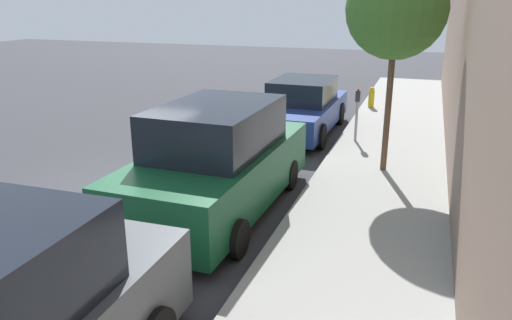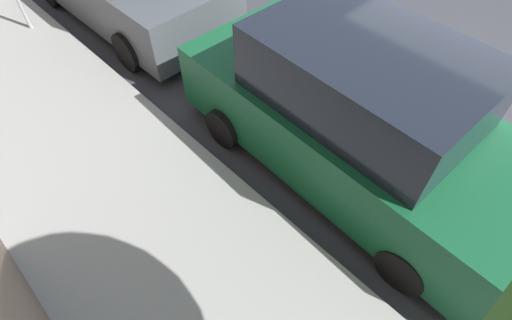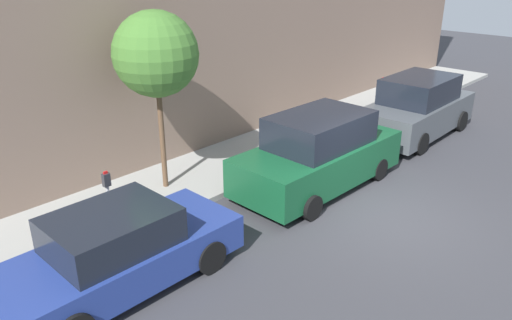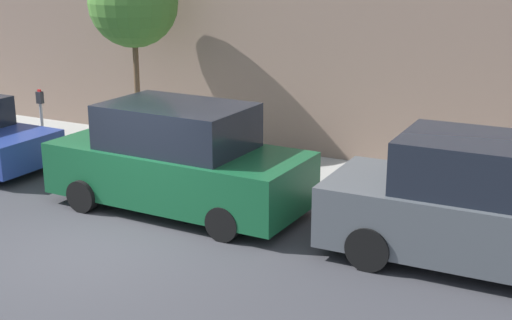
% 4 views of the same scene
% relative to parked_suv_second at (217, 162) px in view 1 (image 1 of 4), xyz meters
% --- Properties ---
extents(ground_plane, '(60.00, 60.00, 0.00)m').
position_rel_parked_suv_second_xyz_m(ground_plane, '(-2.19, 0.20, -0.93)').
color(ground_plane, '#38383D').
extents(sidewalk, '(2.68, 32.00, 0.15)m').
position_rel_parked_suv_second_xyz_m(sidewalk, '(2.65, 0.20, -0.86)').
color(sidewalk, '#9E9E99').
rests_on(sidewalk, ground_plane).
extents(parked_suv_second, '(2.08, 4.85, 1.98)m').
position_rel_parked_suv_second_xyz_m(parked_suv_second, '(0.00, 0.00, 0.00)').
color(parked_suv_second, '#14512D').
rests_on(parked_suv_second, ground_plane).
extents(parked_sedan_third, '(1.92, 4.52, 1.54)m').
position_rel_parked_suv_second_xyz_m(parked_sedan_third, '(0.09, 5.86, -0.21)').
color(parked_sedan_third, navy).
rests_on(parked_sedan_third, ground_plane).
extents(parking_meter_far, '(0.11, 0.15, 1.37)m').
position_rel_parked_suv_second_xyz_m(parking_meter_far, '(1.76, 5.00, 0.06)').
color(parking_meter_far, '#ADADB2').
rests_on(parking_meter_far, sidewalk).
extents(street_tree, '(2.00, 2.00, 4.37)m').
position_rel_parked_suv_second_xyz_m(street_tree, '(2.67, 2.87, 2.57)').
color(street_tree, brown).
rests_on(street_tree, sidewalk).
extents(fire_hydrant, '(0.20, 0.20, 0.69)m').
position_rel_parked_suv_second_xyz_m(fire_hydrant, '(1.66, 9.33, -0.44)').
color(fire_hydrant, gold).
rests_on(fire_hydrant, sidewalk).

